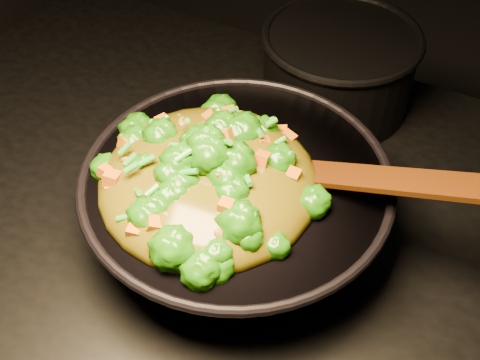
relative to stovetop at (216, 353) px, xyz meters
The scene contains 5 objects.
stovetop is the anchor object (origin of this frame).
wok 0.51m from the stovetop, 15.14° to the right, with size 0.40×0.40×0.11m, color black, non-canonical shape.
stir_fry 0.61m from the stovetop, 53.90° to the right, with size 0.28×0.28×0.10m, color #1D6006, non-canonical shape.
spatula 0.66m from the stovetop, ahead, with size 0.29×0.04×0.01m, color #3D1306.
back_pot 0.62m from the stovetop, 76.95° to the left, with size 0.25×0.25×0.14m, color black.
Camera 1 is at (0.31, -0.49, 1.58)m, focal length 45.00 mm.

